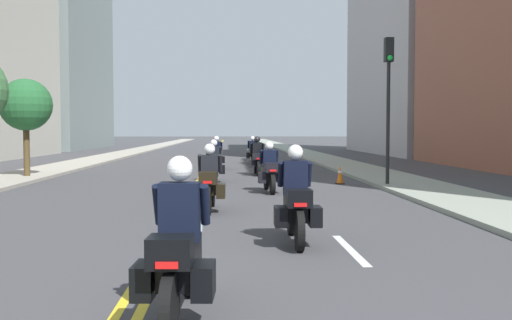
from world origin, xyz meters
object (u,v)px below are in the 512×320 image
motorcycle_6 (217,156)px  traffic_cone_0 (340,175)px  motorcycle_0 (179,254)px  motorcycle_4 (214,164)px  motorcycle_2 (210,184)px  traffic_light_near (388,85)px  street_tree_1 (26,105)px  motorcycle_1 (296,204)px  motorcycle_7 (253,152)px  motorcycle_3 (270,172)px  motorcycle_5 (257,160)px

motorcycle_6 → traffic_cone_0: bearing=-63.1°
motorcycle_0 → motorcycle_4: motorcycle_0 is taller
motorcycle_2 → traffic_light_near: bearing=45.2°
motorcycle_4 → traffic_light_near: bearing=-25.8°
motorcycle_2 → street_tree_1: (-7.49, 9.50, 2.25)m
motorcycle_1 → motorcycle_7: size_ratio=0.98×
motorcycle_0 → street_tree_1: size_ratio=0.54×
motorcycle_6 → motorcycle_7: (1.97, 4.39, 0.02)m
motorcycle_0 → motorcycle_6: bearing=93.4°
motorcycle_0 → motorcycle_6: (-0.07, 22.67, -0.03)m
motorcycle_1 → street_tree_1: (-9.06, 13.52, 2.21)m
motorcycle_3 → street_tree_1: 10.92m
motorcycle_6 → motorcycle_7: 4.81m
motorcycle_0 → motorcycle_2: (0.05, 7.88, -0.03)m
motorcycle_3 → motorcycle_4: motorcycle_4 is taller
motorcycle_7 → street_tree_1: 13.63m
motorcycle_0 → traffic_cone_0: bearing=76.1°
traffic_cone_0 → street_tree_1: size_ratio=0.17×
motorcycle_7 → traffic_light_near: bearing=-73.5°
traffic_cone_0 → street_tree_1: 12.49m
motorcycle_1 → motorcycle_6: (-1.70, 18.82, -0.03)m
motorcycle_2 → street_tree_1: size_ratio=0.55×
motorcycle_6 → traffic_cone_0: motorcycle_6 is taller
motorcycle_3 → motorcycle_2: bearing=-115.9°
traffic_cone_0 → motorcycle_0: bearing=-107.0°
motorcycle_1 → motorcycle_2: motorcycle_1 is taller
motorcycle_7 → traffic_light_near: size_ratio=0.44×
motorcycle_3 → street_tree_1: size_ratio=0.54×
motorcycle_7 → traffic_cone_0: bearing=-77.8°
motorcycle_4 → motorcycle_5: size_ratio=1.03×
motorcycle_2 → street_tree_1: 12.30m
traffic_cone_0 → traffic_light_near: 3.59m
motorcycle_5 → motorcycle_6: (-1.81, 3.83, -0.01)m
motorcycle_0 → street_tree_1: (-7.43, 17.38, 2.22)m
motorcycle_1 → street_tree_1: street_tree_1 is taller
traffic_cone_0 → motorcycle_5: bearing=122.9°
motorcycle_7 → street_tree_1: (-9.33, -9.68, 2.22)m
motorcycle_7 → motorcycle_1: bearing=-90.2°
motorcycle_1 → motorcycle_2: (-1.57, 4.03, -0.03)m
traffic_light_near → motorcycle_7: bearing=106.0°
motorcycle_3 → street_tree_1: bearing=146.4°
motorcycle_4 → traffic_cone_0: bearing=-17.6°
motorcycle_0 → motorcycle_5: 18.93m
street_tree_1 → traffic_cone_0: bearing=-13.1°
motorcycle_6 → motorcycle_1: bearing=-87.4°
motorcycle_3 → motorcycle_7: 15.11m
motorcycle_2 → motorcycle_7: bearing=86.3°
motorcycle_2 → motorcycle_5: (1.69, 10.97, 0.01)m
motorcycle_1 → motorcycle_4: (-1.66, 11.92, -0.04)m
motorcycle_3 → traffic_cone_0: (2.71, 2.66, -0.30)m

